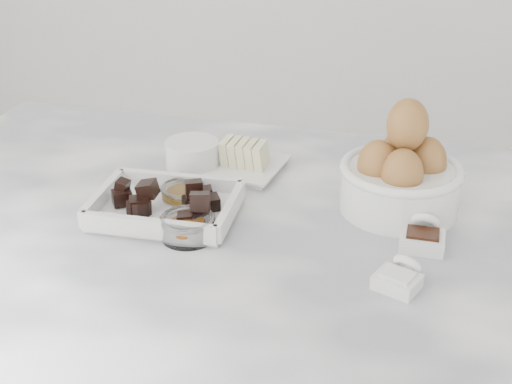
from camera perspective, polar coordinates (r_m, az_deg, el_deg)
marble_slab at (r=1.07m, az=-1.45°, el=-3.44°), size 1.20×0.80×0.04m
chocolate_dish at (r=1.08m, az=-7.28°, el=-0.78°), size 0.22×0.17×0.06m
butter_plate at (r=1.22m, az=-1.19°, el=2.56°), size 0.15×0.15×0.05m
sugar_ramekin at (r=1.22m, az=-5.12°, el=2.95°), size 0.09×0.09×0.05m
egg_bowl at (r=1.10m, az=11.52°, el=1.34°), size 0.19×0.19×0.18m
honey_bowl at (r=1.11m, az=-5.78°, el=-0.24°), size 0.07×0.07×0.03m
zest_bowl at (r=1.02m, az=-5.49°, el=-2.75°), size 0.08×0.08×0.03m
vanilla_spoon at (r=1.02m, az=13.19°, el=-3.44°), size 0.06×0.07×0.05m
salt_spoon at (r=0.93m, az=11.42°, el=-6.68°), size 0.07×0.08×0.04m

